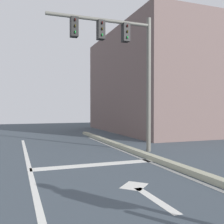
# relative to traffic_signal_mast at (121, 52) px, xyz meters

# --- Properties ---
(stop_bar) EXTENTS (3.52, 0.40, 0.01)m
(stop_bar) POSITION_rel_traffic_signal_mast_xyz_m (-1.40, -1.50, -3.58)
(stop_bar) COLOR silver
(stop_bar) RESTS_ON ground
(lane_arrow_stem) EXTENTS (0.16, 1.40, 0.01)m
(lane_arrow_stem) POSITION_rel_traffic_signal_mast_xyz_m (-1.22, -4.53, -3.58)
(lane_arrow_stem) COLOR silver
(lane_arrow_stem) RESTS_ON ground
(lane_arrow_head) EXTENTS (0.71, 0.71, 0.01)m
(lane_arrow_head) POSITION_rel_traffic_signal_mast_xyz_m (-1.22, -3.68, -3.58)
(lane_arrow_head) COLOR silver
(lane_arrow_head) RESTS_ON ground
(traffic_signal_mast) EXTENTS (3.77, 0.34, 4.88)m
(traffic_signal_mast) POSITION_rel_traffic_signal_mast_xyz_m (0.00, 0.00, 0.00)
(traffic_signal_mast) COLOR #5C5C54
(traffic_signal_mast) RESTS_ON ground
(building_block) EXTENTS (8.21, 10.61, 6.59)m
(building_block) POSITION_rel_traffic_signal_mast_xyz_m (6.47, 7.17, -0.28)
(building_block) COLOR #695552
(building_block) RESTS_ON ground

